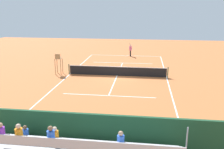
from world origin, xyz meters
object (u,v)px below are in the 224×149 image
Objects in this scene: umpire_chair at (58,62)px; tennis_racket at (126,56)px; equipment_bag at (114,143)px; tennis_ball_near at (144,60)px; bleacher_stand at (71,148)px; courtside_bench at (153,138)px; tennis_player at (130,49)px; tennis_net at (117,71)px.

tennis_racket is (-6.26, -10.59, -1.30)m from umpire_chair.
equipment_bag is 13.64× the size of tennis_ball_near.
bleacher_stand is 2.69m from equipment_bag.
tennis_player is at bearing -83.87° from courtside_bench.
tennis_net is 11.44× the size of equipment_bag.
equipment_bag is at bearing 119.47° from umpire_chair.
tennis_net is 15.41m from bleacher_stand.
umpire_chair is 3.65× the size of tennis_racket.
tennis_player is 1.19m from tennis_racket.
equipment_bag is at bearing 91.56° from tennis_player.
bleacher_stand is at bearing 87.91° from tennis_player.
umpire_chair reaches higher than tennis_racket.
tennis_player is 3.40m from tennis_ball_near.
umpire_chair is at bearing -68.84° from bleacher_stand.
umpire_chair reaches higher than tennis_net.
equipment_bag is 21.57m from tennis_ball_near.
equipment_bag is 0.47× the size of tennis_player.
courtside_bench is at bearing -176.17° from equipment_bag.
tennis_ball_near is at bearing 128.24° from tennis_player.
umpire_chair is (6.20, 0.02, 0.81)m from tennis_net.
umpire_chair is 1.11× the size of tennis_player.
equipment_bag is (-7.56, 13.38, -1.13)m from umpire_chair.
bleacher_stand is at bearing 82.83° from tennis_ball_near.
tennis_player is (-0.95, -26.09, 0.04)m from bleacher_stand.
tennis_player is at bearing -88.44° from equipment_bag.
tennis_player reaches higher than tennis_net.
umpire_chair is at bearing 0.22° from tennis_net.
tennis_player reaches higher than tennis_ball_near.
bleacher_stand is 16.49m from umpire_chair.
equipment_bag is 24.11m from tennis_player.
umpire_chair is 2.38× the size of equipment_bag.
tennis_ball_near is (0.56, -21.40, -0.53)m from courtside_bench.
tennis_racket is at bearing -86.91° from equipment_bag.
umpire_chair is 12.37m from tennis_racket.
umpire_chair is 12.74m from tennis_player.
tennis_ball_near is (-2.72, -8.13, -0.47)m from tennis_net.
tennis_racket is at bearing -90.69° from bleacher_stand.
tennis_player is (0.65, -24.08, 0.84)m from equipment_bag.
bleacher_stand reaches higher than umpire_chair.
tennis_racket is (-0.06, -10.57, -0.49)m from tennis_net.
umpire_chair is at bearing 42.44° from tennis_ball_near.
tennis_net is 10.58m from tennis_racket.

